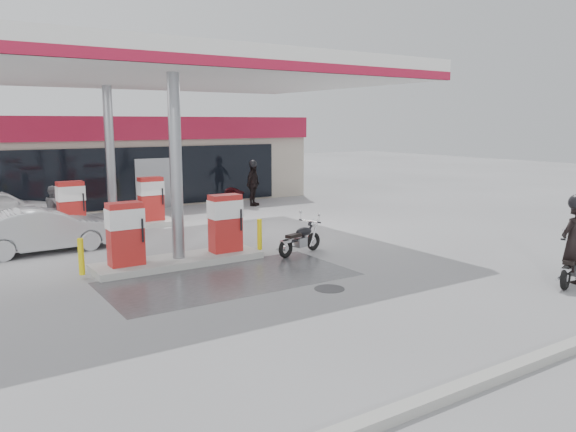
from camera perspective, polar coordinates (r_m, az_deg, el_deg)
name	(u,v)px	position (r m, az deg, el deg)	size (l,w,h in m)	color
ground	(212,282)	(13.57, -7.78, -6.63)	(90.00, 90.00, 0.00)	gray
wet_patch	(230,279)	(13.78, -5.89, -6.34)	(6.00, 3.00, 0.00)	#4C4C4F
drain_cover	(329,289)	(12.92, 4.23, -7.38)	(0.70, 0.70, 0.01)	#38383A
kerb	(437,398)	(8.20, 14.86, -17.45)	(28.00, 0.25, 0.15)	gray
store_building	(63,160)	(28.34, -21.93, 5.29)	(22.00, 8.22, 4.00)	#B5AA98
canopy	(134,70)	(17.76, -15.35, 14.08)	(16.00, 10.02, 5.51)	silver
pump_island_near	(178,238)	(15.18, -11.09, -2.23)	(5.14, 1.30, 1.78)	#9E9E99
pump_island_far	(113,209)	(20.79, -17.36, 0.65)	(5.14, 1.30, 1.78)	#9E9E99
main_motorcycle	(573,266)	(14.81, 26.98, -4.53)	(1.82, 0.83, 0.96)	black
biker_main	(573,243)	(14.50, 27.00, -2.48)	(0.73, 0.48, 2.00)	black
parked_motorcycle	(301,240)	(16.14, 1.29, -2.45)	(1.76, 0.76, 0.92)	black
attendant	(54,208)	(21.35, -22.66, 0.77)	(0.76, 0.59, 1.57)	#4E4E52
hatchback_silver	(44,230)	(17.82, -23.53, -1.32)	(1.38, 3.95, 1.30)	#9FA3A7
parked_car_right	(206,190)	(27.48, -8.29, 2.64)	(1.71, 3.71, 1.03)	#4E1117
biker_walking	(253,184)	(25.46, -3.57, 3.22)	(1.14, 0.48, 1.95)	black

